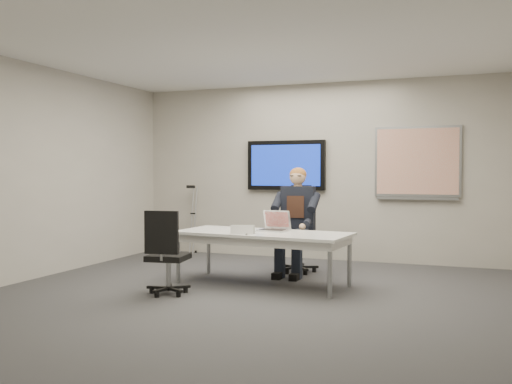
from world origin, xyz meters
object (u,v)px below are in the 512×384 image
(conference_table, at_px, (263,238))
(seated_person, at_px, (294,232))
(office_chair_far, at_px, (298,249))
(laptop, at_px, (275,226))
(office_chair_near, at_px, (167,268))

(conference_table, xyz_separation_m, seated_person, (0.16, 0.79, 0.01))
(conference_table, relative_size, seated_person, 1.51)
(office_chair_far, distance_m, seated_person, 0.37)
(office_chair_far, bearing_deg, seated_person, -108.83)
(seated_person, bearing_deg, conference_table, -108.42)
(laptop, bearing_deg, office_chair_near, -126.40)
(office_chair_far, xyz_separation_m, office_chair_near, (-0.96, -1.97, -0.02))
(laptop, bearing_deg, office_chair_far, 89.16)
(laptop, bearing_deg, conference_table, -112.59)
(office_chair_far, bearing_deg, office_chair_near, -138.68)
(seated_person, xyz_separation_m, laptop, (-0.07, -0.60, 0.13))
(office_chair_far, bearing_deg, conference_table, -120.56)
(conference_table, xyz_separation_m, office_chair_near, (-0.82, -0.92, -0.28))
(seated_person, relative_size, laptop, 4.00)
(seated_person, bearing_deg, office_chair_far, 87.05)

